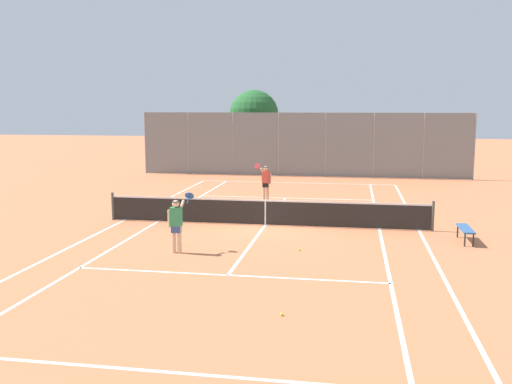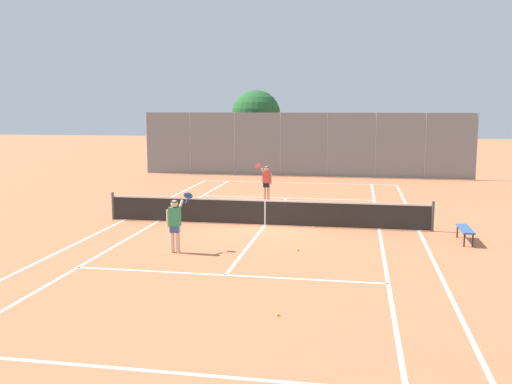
# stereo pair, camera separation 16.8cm
# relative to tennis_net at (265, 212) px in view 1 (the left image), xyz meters

# --- Properties ---
(ground_plane) EXTENTS (120.00, 120.00, 0.00)m
(ground_plane) POSITION_rel_tennis_net_xyz_m (0.00, 0.00, -0.51)
(ground_plane) COLOR #C67047
(court_line_markings) EXTENTS (11.10, 23.90, 0.01)m
(court_line_markings) POSITION_rel_tennis_net_xyz_m (0.00, 0.00, -0.51)
(court_line_markings) COLOR silver
(court_line_markings) RESTS_ON ground
(tennis_net) EXTENTS (12.00, 0.10, 1.07)m
(tennis_net) POSITION_rel_tennis_net_xyz_m (0.00, 0.00, 0.00)
(tennis_net) COLOR #474C47
(tennis_net) RESTS_ON ground
(player_near_side) EXTENTS (0.67, 0.73, 1.77)m
(player_near_side) POSITION_rel_tennis_net_xyz_m (-2.01, -4.39, 0.42)
(player_near_side) COLOR beige
(player_near_side) RESTS_ON ground
(player_far_left) EXTENTS (0.73, 0.72, 1.77)m
(player_far_left) POSITION_rel_tennis_net_xyz_m (-0.83, 5.53, 0.42)
(player_far_left) COLOR #D8A884
(player_far_left) RESTS_ON ground
(loose_tennis_ball_0) EXTENTS (0.07, 0.07, 0.07)m
(loose_tennis_ball_0) POSITION_rel_tennis_net_xyz_m (-1.44, 5.02, -0.48)
(loose_tennis_ball_0) COLOR #D1DB33
(loose_tennis_ball_0) RESTS_ON ground
(loose_tennis_ball_1) EXTENTS (0.07, 0.07, 0.07)m
(loose_tennis_ball_1) POSITION_rel_tennis_net_xyz_m (1.74, -9.04, -0.48)
(loose_tennis_ball_1) COLOR #D1DB33
(loose_tennis_ball_1) RESTS_ON ground
(loose_tennis_ball_2) EXTENTS (0.07, 0.07, 0.07)m
(loose_tennis_ball_2) POSITION_rel_tennis_net_xyz_m (-1.41, 10.23, -0.48)
(loose_tennis_ball_2) COLOR #D1DB33
(loose_tennis_ball_2) RESTS_ON ground
(loose_tennis_ball_3) EXTENTS (0.07, 0.07, 0.07)m
(loose_tennis_ball_3) POSITION_rel_tennis_net_xyz_m (1.59, -3.54, -0.48)
(loose_tennis_ball_3) COLOR #D1DB33
(loose_tennis_ball_3) RESTS_ON ground
(loose_tennis_ball_4) EXTENTS (0.07, 0.07, 0.07)m
(loose_tennis_ball_4) POSITION_rel_tennis_net_xyz_m (1.88, 0.06, -0.48)
(loose_tennis_ball_4) COLOR #D1DB33
(loose_tennis_ball_4) RESTS_ON ground
(loose_tennis_ball_5) EXTENTS (0.07, 0.07, 0.07)m
(loose_tennis_ball_5) POSITION_rel_tennis_net_xyz_m (0.44, 5.88, -0.48)
(loose_tennis_ball_5) COLOR #D1DB33
(loose_tennis_ball_5) RESTS_ON ground
(courtside_bench) EXTENTS (0.36, 1.50, 0.47)m
(courtside_bench) POSITION_rel_tennis_net_xyz_m (6.77, -1.51, -0.10)
(courtside_bench) COLOR #33598C
(courtside_bench) RESTS_ON ground
(back_fence) EXTENTS (20.53, 0.08, 3.98)m
(back_fence) POSITION_rel_tennis_net_xyz_m (0.00, 15.03, 1.48)
(back_fence) COLOR gray
(back_fence) RESTS_ON ground
(tree_behind_left) EXTENTS (3.36, 3.36, 5.45)m
(tree_behind_left) POSITION_rel_tennis_net_xyz_m (-3.62, 18.17, 3.15)
(tree_behind_left) COLOR brown
(tree_behind_left) RESTS_ON ground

